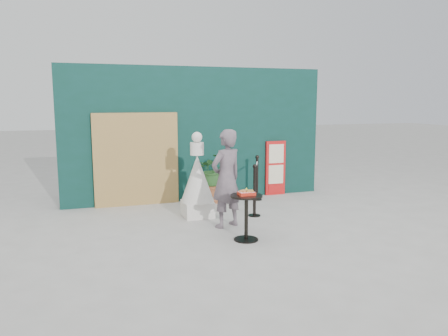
% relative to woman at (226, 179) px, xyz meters
% --- Properties ---
extents(ground, '(60.00, 60.00, 0.00)m').
position_rel_woman_xyz_m(ground, '(0.11, -0.75, -0.88)').
color(ground, '#ADAAA5').
rests_on(ground, ground).
extents(back_wall, '(6.00, 0.30, 3.00)m').
position_rel_woman_xyz_m(back_wall, '(0.11, 2.40, 0.62)').
color(back_wall, '#0A3028').
rests_on(back_wall, ground).
extents(bamboo_fence, '(1.80, 0.08, 2.00)m').
position_rel_woman_xyz_m(bamboo_fence, '(-1.29, 2.19, 0.12)').
color(bamboo_fence, tan).
rests_on(bamboo_fence, ground).
extents(woman, '(0.75, 0.63, 1.76)m').
position_rel_woman_xyz_m(woman, '(0.00, 0.00, 0.00)').
color(woman, slate).
rests_on(woman, ground).
extents(menu_board, '(0.50, 0.07, 1.30)m').
position_rel_woman_xyz_m(menu_board, '(2.01, 2.20, -0.23)').
color(menu_board, red).
rests_on(menu_board, ground).
extents(statue, '(0.65, 0.65, 1.66)m').
position_rel_woman_xyz_m(statue, '(-0.30, 0.85, -0.20)').
color(statue, white).
rests_on(statue, ground).
extents(cafe_table, '(0.52, 0.52, 0.75)m').
position_rel_woman_xyz_m(cafe_table, '(0.06, -0.83, -0.38)').
color(cafe_table, black).
rests_on(cafe_table, ground).
extents(food_basket, '(0.26, 0.19, 0.11)m').
position_rel_woman_xyz_m(food_basket, '(0.06, -0.83, -0.09)').
color(food_basket, red).
rests_on(food_basket, cafe_table).
extents(planter, '(0.65, 0.56, 1.10)m').
position_rel_woman_xyz_m(planter, '(0.34, 1.93, -0.24)').
color(planter, brown).
rests_on(planter, ground).
extents(stanchion_barrier, '(0.84, 1.54, 1.03)m').
position_rel_woman_xyz_m(stanchion_barrier, '(1.06, 1.17, -0.39)').
color(stanchion_barrier, black).
rests_on(stanchion_barrier, ground).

